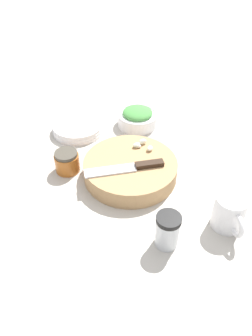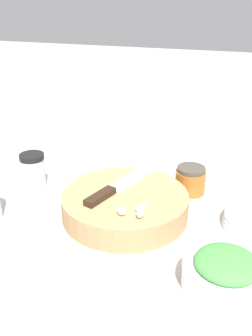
{
  "view_description": "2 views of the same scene",
  "coord_description": "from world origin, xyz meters",
  "views": [
    {
      "loc": [
        -0.62,
        0.29,
        0.63
      ],
      "look_at": [
        -0.02,
        -0.04,
        0.05
      ],
      "focal_mm": 35.0,
      "sensor_mm": 36.0,
      "label": 1
    },
    {
      "loc": [
        0.23,
        -0.7,
        0.43
      ],
      "look_at": [
        -0.02,
        -0.01,
        0.09
      ],
      "focal_mm": 40.0,
      "sensor_mm": 36.0,
      "label": 2
    }
  ],
  "objects": [
    {
      "name": "honey_jar",
      "position": [
        0.11,
        0.09,
        0.03
      ],
      "size": [
        0.07,
        0.07,
        0.06
      ],
      "color": "#B26023",
      "rests_on": "ground_plane"
    },
    {
      "name": "ground_plane",
      "position": [
        0.0,
        0.0,
        0.0
      ],
      "size": [
        5.0,
        5.0,
        0.0
      ],
      "primitive_type": "plane",
      "color": "#B2ADA3"
    },
    {
      "name": "chef_knife",
      "position": [
        -0.02,
        -0.04,
        0.06
      ],
      "size": [
        0.09,
        0.22,
        0.01
      ],
      "rotation": [
        0.0,
        0.0,
        5.99
      ],
      "color": "black",
      "rests_on": "cutting_board"
    },
    {
      "name": "spice_jar",
      "position": [
        -0.25,
        -0.02,
        0.05
      ],
      "size": [
        0.06,
        0.06,
        0.09
      ],
      "color": "silver",
      "rests_on": "ground_plane"
    },
    {
      "name": "herb_bowl",
      "position": [
        0.22,
        -0.21,
        0.03
      ],
      "size": [
        0.14,
        0.14,
        0.06
      ],
      "color": "white",
      "rests_on": "ground_plane"
    },
    {
      "name": "garlic_cloves",
      "position": [
        0.04,
        -0.13,
        0.06
      ],
      "size": [
        0.06,
        0.05,
        0.02
      ],
      "color": "silver",
      "rests_on": "cutting_board"
    },
    {
      "name": "cutting_board",
      "position": [
        0.0,
        -0.06,
        0.03
      ],
      "size": [
        0.27,
        0.27,
        0.05
      ],
      "color": "tan",
      "rests_on": "ground_plane"
    }
  ]
}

